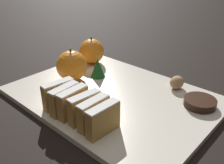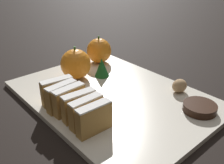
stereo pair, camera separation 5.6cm
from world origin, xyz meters
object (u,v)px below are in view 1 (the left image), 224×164
(orange_far, at_px, (92,51))
(chocolate_cookie, at_px, (200,102))
(orange_near, at_px, (72,66))
(walnut, at_px, (177,82))

(orange_far, distance_m, chocolate_cookie, 0.34)
(orange_near, relative_size, chocolate_cookie, 1.26)
(orange_near, bearing_deg, chocolate_cookie, -71.30)
(walnut, height_order, chocolate_cookie, walnut)
(chocolate_cookie, bearing_deg, orange_far, 88.03)
(orange_far, bearing_deg, chocolate_cookie, -91.97)
(orange_near, height_order, walnut, orange_near)
(orange_near, distance_m, orange_far, 0.12)
(orange_far, bearing_deg, walnut, -84.52)
(orange_near, height_order, chocolate_cookie, orange_near)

